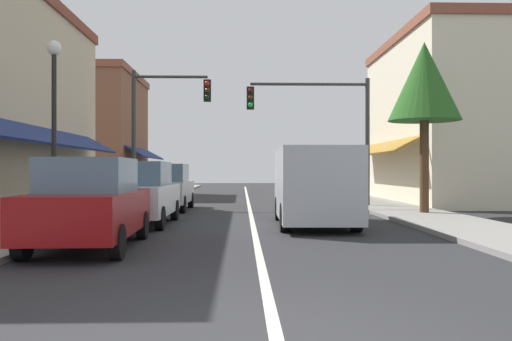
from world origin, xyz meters
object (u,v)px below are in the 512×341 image
object	(u,v)px
parked_car_second_left	(140,194)
street_lamp_left_near	(54,103)
traffic_signal_left_corner	(159,117)
tree_right_near	(424,83)
parked_car_third_left	(166,187)
traffic_signal_mast_arm	(324,119)
parked_car_nearest_left	(90,204)
van_in_lane	(313,184)

from	to	relation	value
parked_car_second_left	street_lamp_left_near	size ratio (longest dim) A/B	0.87
parked_car_second_left	traffic_signal_left_corner	size ratio (longest dim) A/B	0.73
street_lamp_left_near	tree_right_near	size ratio (longest dim) A/B	0.81
parked_car_third_left	street_lamp_left_near	size ratio (longest dim) A/B	0.87
parked_car_third_left	tree_right_near	xyz separation A→B (m)	(9.02, -2.73, 3.59)
parked_car_third_left	traffic_signal_mast_arm	world-z (taller)	traffic_signal_mast_arm
parked_car_third_left	traffic_signal_left_corner	distance (m)	3.37
parked_car_second_left	traffic_signal_left_corner	distance (m)	7.66
parked_car_nearest_left	street_lamp_left_near	xyz separation A→B (m)	(-1.70, 2.83, 2.33)
parked_car_third_left	van_in_lane	size ratio (longest dim) A/B	0.79
parked_car_third_left	tree_right_near	distance (m)	10.08
van_in_lane	tree_right_near	world-z (taller)	tree_right_near
tree_right_near	traffic_signal_mast_arm	bearing A→B (deg)	127.44
parked_car_nearest_left	van_in_lane	xyz separation A→B (m)	(4.95, 4.21, 0.27)
parked_car_third_left	van_in_lane	distance (m)	7.47
parked_car_second_left	traffic_signal_left_corner	xyz separation A→B (m)	(-0.55, 7.08, 2.88)
traffic_signal_mast_arm	traffic_signal_left_corner	size ratio (longest dim) A/B	0.93
parked_car_second_left	traffic_signal_mast_arm	distance (m)	9.27
traffic_signal_mast_arm	traffic_signal_left_corner	bearing A→B (deg)	173.72
van_in_lane	traffic_signal_left_corner	bearing A→B (deg)	127.83
street_lamp_left_near	traffic_signal_left_corner	bearing A→B (deg)	81.87
parked_car_second_left	van_in_lane	size ratio (longest dim) A/B	0.79
traffic_signal_left_corner	street_lamp_left_near	xyz separation A→B (m)	(-1.24, -8.70, -0.55)
parked_car_second_left	street_lamp_left_near	world-z (taller)	street_lamp_left_near
parked_car_second_left	van_in_lane	world-z (taller)	van_in_lane
tree_right_near	traffic_signal_left_corner	bearing A→B (deg)	155.22
parked_car_nearest_left	tree_right_near	world-z (taller)	tree_right_near
traffic_signal_mast_arm	tree_right_near	xyz separation A→B (m)	(2.81, -3.67, 0.85)
parked_car_nearest_left	tree_right_near	distance (m)	12.09
street_lamp_left_near	parked_car_third_left	bearing A→B (deg)	75.87
traffic_signal_left_corner	street_lamp_left_near	size ratio (longest dim) A/B	1.19
parked_car_second_left	traffic_signal_mast_arm	xyz separation A→B (m)	(6.18, 6.34, 2.74)
van_in_lane	traffic_signal_left_corner	distance (m)	9.47
van_in_lane	traffic_signal_mast_arm	xyz separation A→B (m)	(1.33, 6.59, 2.47)
traffic_signal_left_corner	street_lamp_left_near	distance (m)	8.81
traffic_signal_mast_arm	van_in_lane	bearing A→B (deg)	-101.45
parked_car_nearest_left	traffic_signal_left_corner	world-z (taller)	traffic_signal_left_corner
traffic_signal_left_corner	parked_car_second_left	bearing A→B (deg)	-85.52
parked_car_second_left	tree_right_near	distance (m)	10.04
tree_right_near	parked_car_second_left	bearing A→B (deg)	-163.44
parked_car_second_left	traffic_signal_left_corner	world-z (taller)	traffic_signal_left_corner
parked_car_nearest_left	tree_right_near	bearing A→B (deg)	36.39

